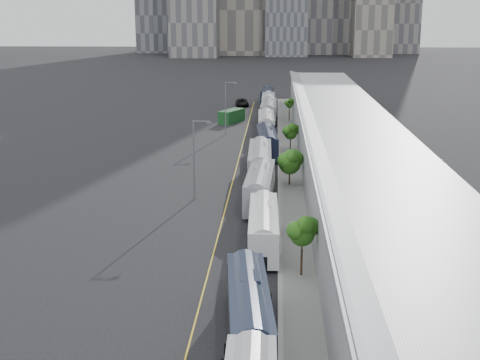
# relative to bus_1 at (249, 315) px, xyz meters

# --- Properties ---
(sidewalk) EXTENTS (10.00, 170.00, 0.12)m
(sidewalk) POSITION_rel_bus_1_xyz_m (6.84, 36.31, -1.49)
(sidewalk) COLOR gray
(sidewalk) RESTS_ON ground
(lane_line) EXTENTS (0.12, 160.00, 0.02)m
(lane_line) POSITION_rel_bus_1_xyz_m (-3.66, 36.31, -1.54)
(lane_line) COLOR gold
(lane_line) RESTS_ON ground
(depot) EXTENTS (12.45, 160.40, 7.20)m
(depot) POSITION_rel_bus_1_xyz_m (10.83, 36.31, 1.97)
(depot) COLOR gray
(depot) RESTS_ON ground
(bus_1) EXTENTS (3.61, 12.71, 3.67)m
(bus_1) POSITION_rel_bus_1_xyz_m (0.00, 0.00, 0.00)
(bus_1) COLOR #161F33
(bus_1) RESTS_ON ground
(bus_2) EXTENTS (2.78, 12.43, 3.62)m
(bus_2) POSITION_rel_bus_1_xyz_m (0.58, 16.78, -0.02)
(bus_2) COLOR white
(bus_2) RESTS_ON ground
(bus_3) EXTENTS (3.17, 13.34, 3.87)m
(bus_3) POSITION_rel_bus_1_xyz_m (-0.09, 30.51, 0.09)
(bus_3) COLOR gray
(bus_3) RESTS_ON ground
(bus_4) EXTENTS (3.05, 13.80, 4.02)m
(bus_4) POSITION_rel_bus_1_xyz_m (-0.40, 42.45, 0.15)
(bus_4) COLOR #94969D
(bus_4) RESTS_ON ground
(bus_5) EXTENTS (3.47, 13.22, 3.82)m
(bus_5) POSITION_rel_bus_1_xyz_m (0.24, 56.22, 0.07)
(bus_5) COLOR black
(bus_5) RESTS_ON ground
(bus_6) EXTENTS (2.97, 13.00, 3.78)m
(bus_6) POSITION_rel_bus_1_xyz_m (-0.13, 72.56, 0.05)
(bus_6) COLOR #B6B5B8
(bus_6) RESTS_ON ground
(bus_7) EXTENTS (3.09, 14.01, 4.08)m
(bus_7) POSITION_rel_bus_1_xyz_m (0.13, 86.89, 0.18)
(bus_7) COLOR gray
(bus_7) RESTS_ON ground
(bus_8) EXTENTS (2.92, 13.13, 3.83)m
(bus_8) POSITION_rel_bus_1_xyz_m (-0.12, 99.35, 0.07)
(bus_8) COLOR #ABADB5
(bus_8) RESTS_ON ground
(bus_9) EXTENTS (2.97, 13.14, 3.82)m
(bus_9) POSITION_rel_bus_1_xyz_m (-0.50, 112.09, 0.07)
(bus_9) COLOR black
(bus_9) RESTS_ON ground
(tree_1) EXTENTS (1.95, 1.95, 4.73)m
(tree_1) POSITION_rel_bus_1_xyz_m (3.67, 10.48, 2.18)
(tree_1) COLOR black
(tree_1) RESTS_ON ground
(tree_2) EXTENTS (2.63, 2.63, 4.39)m
(tree_2) POSITION_rel_bus_1_xyz_m (3.22, 38.94, 1.52)
(tree_2) COLOR black
(tree_2) RESTS_ON ground
(tree_3) EXTENTS (1.91, 1.91, 4.08)m
(tree_3) POSITION_rel_bus_1_xyz_m (3.69, 58.73, 1.56)
(tree_3) COLOR black
(tree_3) RESTS_ON ground
(tree_4) EXTENTS (1.28, 1.28, 4.02)m
(tree_4) POSITION_rel_bus_1_xyz_m (4.00, 87.66, 1.75)
(tree_4) COLOR black
(tree_4) RESTS_ON ground
(street_lamp_near) EXTENTS (2.04, 0.22, 8.80)m
(street_lamp_near) POSITION_rel_bus_1_xyz_m (-7.16, 32.12, 3.54)
(street_lamp_near) COLOR #59595E
(street_lamp_near) RESTS_ON ground
(street_lamp_far) EXTENTS (2.04, 0.22, 8.89)m
(street_lamp_far) POSITION_rel_bus_1_xyz_m (-6.78, 72.76, 3.59)
(street_lamp_far) COLOR #59595E
(street_lamp_far) RESTS_ON ground
(shipping_container) EXTENTS (4.83, 7.04, 2.37)m
(shipping_container) POSITION_rel_bus_1_xyz_m (-6.83, 85.97, -0.36)
(shipping_container) COLOR #133F1A
(shipping_container) RESTS_ON ground
(suv) EXTENTS (3.36, 6.10, 1.62)m
(suv) POSITION_rel_bus_1_xyz_m (-6.06, 108.89, -0.74)
(suv) COLOR black
(suv) RESTS_ON ground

